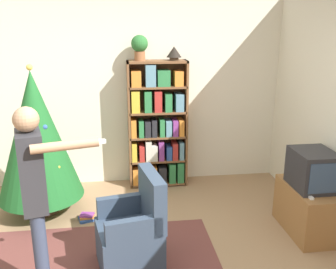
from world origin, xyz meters
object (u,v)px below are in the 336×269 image
(table_lamp, at_px, (174,52))
(potted_plant, at_px, (140,46))
(television, at_px, (313,170))
(standing_person, at_px, (35,191))
(christmas_tree, at_px, (37,136))
(bookshelf, at_px, (158,126))
(armchair, at_px, (133,235))

(table_lamp, bearing_deg, potted_plant, 180.00)
(television, bearing_deg, standing_person, -165.14)
(television, height_order, christmas_tree, christmas_tree)
(bookshelf, xyz_separation_m, armchair, (-0.42, -1.87, -0.54))
(television, xyz_separation_m, standing_person, (-2.68, -0.71, 0.24))
(television, relative_size, christmas_tree, 0.28)
(christmas_tree, relative_size, table_lamp, 8.98)
(armchair, bearing_deg, table_lamp, 150.10)
(potted_plant, bearing_deg, bookshelf, -1.92)
(christmas_tree, relative_size, standing_person, 1.09)
(standing_person, relative_size, potted_plant, 5.00)
(armchair, xyz_separation_m, table_lamp, (0.65, 1.88, 1.53))
(bookshelf, height_order, armchair, bookshelf)
(armchair, distance_m, potted_plant, 2.49)
(television, relative_size, table_lamp, 2.48)
(potted_plant, height_order, table_lamp, potted_plant)
(table_lamp, bearing_deg, television, -49.81)
(christmas_tree, height_order, armchair, christmas_tree)
(bookshelf, bearing_deg, armchair, -102.74)
(christmas_tree, bearing_deg, potted_plant, 28.36)
(potted_plant, relative_size, table_lamp, 1.64)
(television, distance_m, standing_person, 2.78)
(christmas_tree, height_order, table_lamp, table_lamp)
(bookshelf, distance_m, armchair, 1.99)
(bookshelf, bearing_deg, television, -44.98)
(potted_plant, bearing_deg, table_lamp, 0.00)
(armchair, relative_size, standing_person, 0.56)
(television, xyz_separation_m, table_lamp, (-1.28, 1.51, 1.12))
(bookshelf, xyz_separation_m, table_lamp, (0.23, 0.01, 0.99))
(armchair, bearing_deg, potted_plant, 163.19)
(standing_person, height_order, potted_plant, potted_plant)
(television, height_order, potted_plant, potted_plant)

